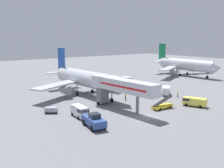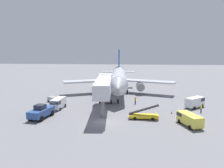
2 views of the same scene
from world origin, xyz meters
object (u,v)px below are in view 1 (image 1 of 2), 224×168
at_px(pushback_tug, 94,121).
at_px(ground_crew_worker_midground, 126,97).
at_px(ground_crew_worker_foreground, 178,94).
at_px(airplane_background, 185,65).
at_px(jet_bridge, 120,86).
at_px(service_van_mid_center, 194,101).
at_px(baggage_cart_far_right, 51,110).
at_px(belt_loader_truck, 162,106).
at_px(safety_cone_alpha, 166,100).
at_px(service_van_outer_right, 80,111).
at_px(safety_cone_bravo, 146,89).
at_px(service_van_near_left, 166,90).
at_px(airplane_at_gate, 86,79).

xyz_separation_m(pushback_tug, ground_crew_worker_midground, (18.31, 12.73, -0.29)).
xyz_separation_m(ground_crew_worker_foreground, airplane_background, (34.92, 24.95, 3.84)).
height_order(jet_bridge, service_van_mid_center, jet_bridge).
bearing_deg(ground_crew_worker_midground, baggage_cart_far_right, 178.13).
xyz_separation_m(belt_loader_truck, safety_cone_alpha, (6.02, 4.27, -0.47)).
distance_m(service_van_outer_right, safety_cone_bravo, 33.21).
distance_m(service_van_near_left, service_van_mid_center, 13.39).
distance_m(service_van_outer_right, ground_crew_worker_midground, 18.14).
height_order(pushback_tug, safety_cone_bravo, pushback_tug).
xyz_separation_m(service_van_outer_right, ground_crew_worker_midground, (17.21, 5.72, -0.35)).
bearing_deg(safety_cone_bravo, ground_crew_worker_foreground, -90.06).
bearing_deg(ground_crew_worker_midground, jet_bridge, -138.53).
bearing_deg(ground_crew_worker_foreground, baggage_cart_far_right, 168.96).
xyz_separation_m(jet_bridge, service_van_near_left, (20.39, 4.13, -4.06)).
relative_size(airplane_at_gate, pushback_tug, 5.51).
distance_m(pushback_tug, service_van_near_left, 33.65).
bearing_deg(baggage_cart_far_right, jet_bridge, -25.79).
xyz_separation_m(service_van_outer_right, service_van_mid_center, (26.42, -8.85, -0.16)).
distance_m(jet_bridge, baggage_cart_far_right, 16.12).
bearing_deg(safety_cone_alpha, service_van_mid_center, -76.34).
bearing_deg(pushback_tug, baggage_cart_far_right, 100.27).
relative_size(jet_bridge, safety_cone_bravo, 28.90).
bearing_deg(pushback_tug, safety_cone_alpha, 11.84).
bearing_deg(service_van_mid_center, airplane_background, 40.34).
bearing_deg(ground_crew_worker_midground, service_van_near_left, -8.01).
relative_size(jet_bridge, safety_cone_alpha, 35.09).
relative_size(pushback_tug, service_van_mid_center, 1.10).
xyz_separation_m(service_van_mid_center, safety_cone_alpha, (-1.76, 7.24, -0.91)).
xyz_separation_m(ground_crew_worker_midground, airplane_background, (48.64, 18.91, 3.76)).
relative_size(belt_loader_truck, service_van_outer_right, 1.12).
xyz_separation_m(pushback_tug, service_van_mid_center, (27.52, -1.84, -0.09)).
relative_size(service_van_outer_right, ground_crew_worker_foreground, 2.94).
xyz_separation_m(service_van_near_left, safety_cone_alpha, (-6.10, -5.42, -1.07)).
distance_m(service_van_outer_right, airplane_background, 70.39).
relative_size(jet_bridge, service_van_near_left, 3.83).
distance_m(baggage_cart_far_right, airplane_background, 71.84).
height_order(pushback_tug, belt_loader_truck, belt_loader_truck).
xyz_separation_m(service_van_outer_right, safety_cone_bravo, (30.94, 12.04, -1.02)).
height_order(baggage_cart_far_right, safety_cone_bravo, baggage_cart_far_right).
bearing_deg(service_van_near_left, safety_cone_bravo, 88.77).
bearing_deg(service_van_outer_right, safety_cone_alpha, -3.73).
height_order(belt_loader_truck, service_van_mid_center, belt_loader_truck).
bearing_deg(safety_cone_alpha, ground_crew_worker_foreground, 11.60).
relative_size(belt_loader_truck, ground_crew_worker_foreground, 3.28).
height_order(belt_loader_truck, ground_crew_worker_foreground, belt_loader_truck).
height_order(baggage_cart_far_right, airplane_background, airplane_background).
relative_size(ground_crew_worker_foreground, ground_crew_worker_midground, 0.92).
distance_m(belt_loader_truck, safety_cone_bravo, 21.73).
bearing_deg(ground_crew_worker_foreground, belt_loader_truck, -155.67).
xyz_separation_m(jet_bridge, service_van_outer_right, (-10.38, 0.32, -4.05)).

